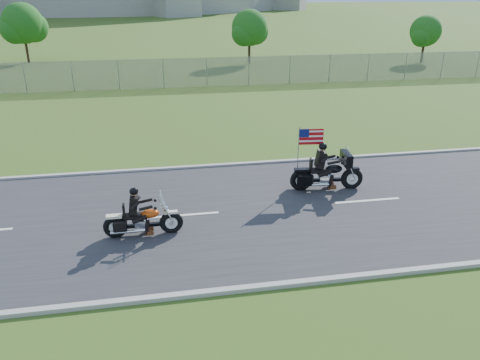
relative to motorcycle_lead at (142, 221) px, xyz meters
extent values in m
plane|color=#3C531A|center=(3.18, 1.00, -0.48)|extent=(420.00, 420.00, 0.00)
cube|color=#28282B|center=(3.18, 1.00, -0.46)|extent=(120.00, 8.00, 0.04)
cube|color=#9E9B93|center=(3.18, 5.05, -0.43)|extent=(120.00, 0.18, 0.12)
cube|color=#9E9B93|center=(3.18, -3.05, -0.43)|extent=(120.00, 0.18, 0.12)
cube|color=gray|center=(-1.82, 21.00, 0.52)|extent=(60.00, 0.03, 2.00)
cylinder|color=#382316|center=(9.18, 31.00, 0.78)|extent=(0.22, 0.22, 2.52)
sphere|color=#215516|center=(9.18, 31.00, 2.67)|extent=(3.20, 3.20, 3.20)
sphere|color=#215516|center=(9.82, 31.48, 2.31)|extent=(2.40, 2.40, 2.40)
sphere|color=#215516|center=(8.62, 30.60, 2.22)|extent=(2.24, 2.24, 2.24)
cylinder|color=#382316|center=(-10.82, 35.00, 0.92)|extent=(0.22, 0.22, 2.80)
sphere|color=#215516|center=(-10.82, 35.00, 3.02)|extent=(3.60, 3.60, 3.60)
sphere|color=#215516|center=(-10.10, 35.54, 2.62)|extent=(2.70, 2.70, 2.70)
sphere|color=#215516|center=(-11.45, 34.55, 2.52)|extent=(2.52, 2.52, 2.52)
cylinder|color=#382316|center=(25.18, 29.00, 0.64)|extent=(0.22, 0.22, 2.24)
sphere|color=#215516|center=(25.18, 29.00, 2.32)|extent=(2.80, 2.80, 2.80)
sphere|color=#215516|center=(25.74, 29.42, 2.00)|extent=(2.10, 2.10, 2.10)
sphere|color=#215516|center=(24.69, 28.65, 1.92)|extent=(1.96, 1.96, 1.96)
torus|color=black|center=(0.81, 0.00, -0.13)|extent=(0.67, 0.16, 0.67)
torus|color=black|center=(-0.73, 0.00, -0.13)|extent=(0.67, 0.16, 0.67)
ellipsoid|color=#CE460F|center=(0.24, 0.00, 0.20)|extent=(0.51, 0.29, 0.25)
cube|color=black|center=(-0.23, 0.00, 0.16)|extent=(0.50, 0.27, 0.11)
cube|color=black|center=(-0.19, 0.00, 0.52)|extent=(0.22, 0.36, 0.50)
sphere|color=black|center=(-0.14, 0.00, 0.90)|extent=(0.24, 0.24, 0.24)
cube|color=silver|center=(0.60, 0.00, 0.63)|extent=(0.04, 0.42, 0.36)
torus|color=black|center=(7.06, 2.09, -0.08)|extent=(0.79, 0.26, 0.77)
torus|color=black|center=(5.30, 2.26, -0.08)|extent=(0.79, 0.26, 0.77)
ellipsoid|color=black|center=(6.41, 2.15, 0.29)|extent=(0.61, 0.39, 0.29)
cube|color=black|center=(5.87, 2.20, 0.25)|extent=(0.60, 0.37, 0.12)
cube|color=black|center=(5.92, 2.20, 0.66)|extent=(0.29, 0.44, 0.57)
sphere|color=black|center=(5.97, 2.19, 1.11)|extent=(0.31, 0.31, 0.28)
cube|color=black|center=(6.80, 2.11, 0.66)|extent=(0.31, 0.85, 0.42)
cube|color=#B70C11|center=(5.63, 2.44, 1.39)|extent=(0.83, 0.10, 0.54)
camera|label=1|loc=(0.65, -11.89, 6.01)|focal=35.00mm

